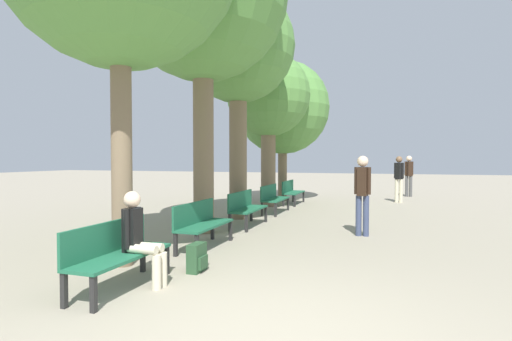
{
  "coord_description": "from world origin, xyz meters",
  "views": [
    {
      "loc": [
        1.1,
        -3.46,
        1.66
      ],
      "look_at": [
        -2.04,
        6.04,
        1.34
      ],
      "focal_mm": 28.0,
      "sensor_mm": 36.0,
      "label": 1
    }
  ],
  "objects": [
    {
      "name": "pedestrian_far",
      "position": [
        0.6,
        5.23,
        0.97
      ],
      "size": [
        0.34,
        0.26,
        1.7
      ],
      "color": "#384260",
      "rests_on": "ground_plane"
    },
    {
      "name": "tree_row_4",
      "position": [
        -2.78,
        11.53,
        3.59
      ],
      "size": [
        3.6,
        3.6,
        5.4
      ],
      "color": "#7A664C",
      "rests_on": "ground_plane"
    },
    {
      "name": "bench_row_1",
      "position": [
        -2.17,
        3.17,
        0.49
      ],
      "size": [
        0.49,
        1.58,
        0.84
      ],
      "color": "#1E6042",
      "rests_on": "ground_plane"
    },
    {
      "name": "tree_row_3",
      "position": [
        -2.78,
        9.59,
        3.74
      ],
      "size": [
        2.84,
        2.84,
        5.23
      ],
      "color": "#7A664C",
      "rests_on": "ground_plane"
    },
    {
      "name": "person_seated",
      "position": [
        -1.94,
        0.93,
        0.65
      ],
      "size": [
        0.57,
        0.32,
        1.23
      ],
      "color": "beige",
      "rests_on": "ground_plane"
    },
    {
      "name": "bench_row_3",
      "position": [
        -2.17,
        8.02,
        0.49
      ],
      "size": [
        0.49,
        1.58,
        0.84
      ],
      "color": "#1E6042",
      "rests_on": "ground_plane"
    },
    {
      "name": "bench_row_4",
      "position": [
        -2.17,
        10.45,
        0.49
      ],
      "size": [
        0.49,
        1.58,
        0.84
      ],
      "color": "#1E6042",
      "rests_on": "ground_plane"
    },
    {
      "name": "pedestrian_near",
      "position": [
        1.97,
        14.75,
        1.0
      ],
      "size": [
        0.35,
        0.31,
        1.75
      ],
      "color": "#4C4C4C",
      "rests_on": "ground_plane"
    },
    {
      "name": "bench_row_0",
      "position": [
        -2.17,
        0.74,
        0.49
      ],
      "size": [
        0.49,
        1.58,
        0.84
      ],
      "color": "#1E6042",
      "rests_on": "ground_plane"
    },
    {
      "name": "backpack",
      "position": [
        -1.52,
        1.73,
        0.2
      ],
      "size": [
        0.21,
        0.35,
        0.41
      ],
      "color": "#284C2D",
      "rests_on": "ground_plane"
    },
    {
      "name": "tree_row_2",
      "position": [
        -2.78,
        6.7,
        4.61
      ],
      "size": [
        3.09,
        3.09,
        6.24
      ],
      "color": "#7A664C",
      "rests_on": "ground_plane"
    },
    {
      "name": "ground_plane",
      "position": [
        0.0,
        0.0,
        0.0
      ],
      "size": [
        80.0,
        80.0,
        0.0
      ],
      "primitive_type": "plane",
      "color": "gray"
    },
    {
      "name": "bench_row_2",
      "position": [
        -2.17,
        5.59,
        0.49
      ],
      "size": [
        0.49,
        1.58,
        0.84
      ],
      "color": "#1E6042",
      "rests_on": "ground_plane"
    },
    {
      "name": "pedestrian_mid",
      "position": [
        1.5,
        12.24,
        0.98
      ],
      "size": [
        0.35,
        0.31,
        1.72
      ],
      "color": "beige",
      "rests_on": "ground_plane"
    }
  ]
}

